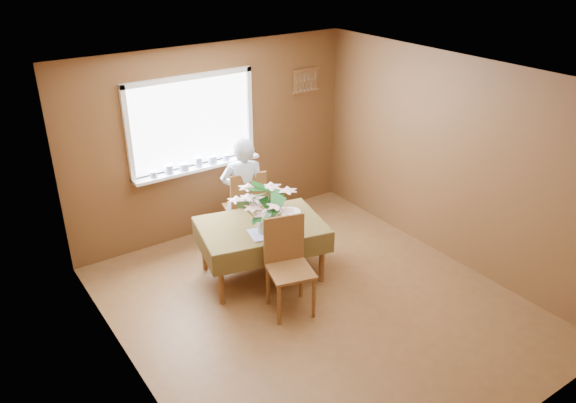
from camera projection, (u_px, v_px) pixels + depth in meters
floor at (316, 305)px, 6.18m from camera, size 4.50×4.50×0.00m
ceiling at (322, 80)px, 5.09m from camera, size 4.50×4.50×0.00m
wall_back at (214, 141)px, 7.30m from camera, size 4.00×0.00×4.00m
wall_front at (513, 317)px, 3.97m from camera, size 4.00×0.00×4.00m
wall_left at (126, 263)px, 4.61m from camera, size 0.00×4.50×4.50m
wall_right at (453, 161)px, 6.66m from camera, size 0.00×4.50×4.50m
window_assembly at (195, 140)px, 7.07m from camera, size 1.72×0.20×1.22m
spoon_rack at (306, 81)px, 7.76m from camera, size 0.44×0.05×0.33m
dining_table at (261, 230)px, 6.47m from camera, size 1.59×1.25×0.69m
chair_far at (246, 207)px, 7.08m from camera, size 0.55×0.55×1.07m
chair_near at (288, 261)px, 5.93m from camera, size 0.55×0.55×1.05m
seated_woman at (244, 196)px, 6.94m from camera, size 0.66×0.58×1.52m
flower_bouquet at (262, 206)px, 6.11m from camera, size 0.59×0.59×0.51m
side_plate at (290, 212)px, 6.70m from camera, size 0.31×0.31×0.01m
table_knife at (281, 231)px, 6.27m from camera, size 0.03×0.24×0.00m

